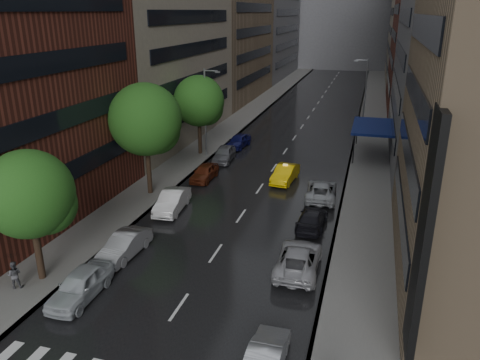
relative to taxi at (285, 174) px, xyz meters
The scene contains 17 objects.
ground 24.44m from the taxi, 94.17° to the right, with size 220.00×220.00×0.00m, color gray.
road 25.71m from the taxi, 93.97° to the left, with size 14.00×140.00×0.01m, color black.
sidewalk_left 27.81m from the taxi, 112.80° to the left, with size 4.00×140.00×0.15m, color gray.
sidewalk_right 26.64m from the taxi, 74.26° to the left, with size 4.00×140.00×0.15m, color gray.
buildings_left 41.21m from the taxi, 115.98° to the left, with size 8.00×108.00×38.00m.
buildings_right 37.74m from the taxi, 67.76° to the left, with size 8.05×109.10×36.00m.
building_far 94.88m from the taxi, 91.09° to the left, with size 40.00×14.00×32.00m, color slate.
tree_near 23.04m from the taxi, 117.35° to the right, with size 4.87×4.87×7.76m.
tree_mid 13.31m from the taxi, 149.38° to the right, with size 5.87×5.87×9.35m.
tree_far 12.96m from the taxi, 150.30° to the left, with size 5.30×5.30×8.44m.
taxi is the anchor object (origin of this frame).
parked_cars_left 9.17m from the taxi, 141.50° to the right, with size 2.22×35.36×1.58m.
parked_cars_right 11.93m from the taxi, 72.32° to the right, with size 2.69×25.08×1.49m.
ped_black_umbrella 24.05m from the taxi, 117.51° to the right, with size 0.97×0.98×2.09m.
street_lamp_left 11.79m from the taxi, 149.33° to the left, with size 1.74×0.22×9.00m.
street_lamp_right 21.87m from the taxi, 73.93° to the left, with size 1.74×0.22×9.00m.
awning 13.06m from the taxi, 55.87° to the left, with size 4.00×8.00×3.12m.
Camera 1 is at (8.75, -15.08, 14.63)m, focal length 35.00 mm.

